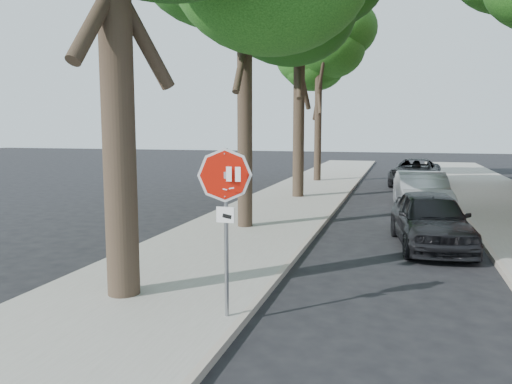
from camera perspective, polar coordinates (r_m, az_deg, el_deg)
ground at (r=7.85m, az=1.67°, el=-15.29°), size 120.00×120.00×0.00m
sidewalk_left at (r=19.73m, az=3.38°, el=-1.39°), size 4.00×55.00×0.12m
curb_left at (r=19.38m, az=9.30°, el=-1.61°), size 0.12×55.00×0.13m
curb_right at (r=19.37m, az=22.34°, el=-2.06°), size 0.12×55.00×0.13m
stop_sign at (r=7.51m, az=-3.51°, el=-0.88°), size 0.76×0.34×2.61m
tree_mid_b at (r=22.14m, az=5.04°, el=20.22°), size 5.88×5.46×10.36m
tree_far at (r=28.81m, az=7.22°, el=15.56°), size 5.29×4.91×9.33m
car_a at (r=13.48m, az=19.32°, el=-2.95°), size 2.23×4.41×1.44m
car_b at (r=18.34m, az=18.39°, el=-0.21°), size 2.01×4.69×1.50m
car_d at (r=27.98m, az=17.75°, el=2.17°), size 2.95×5.38×1.43m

